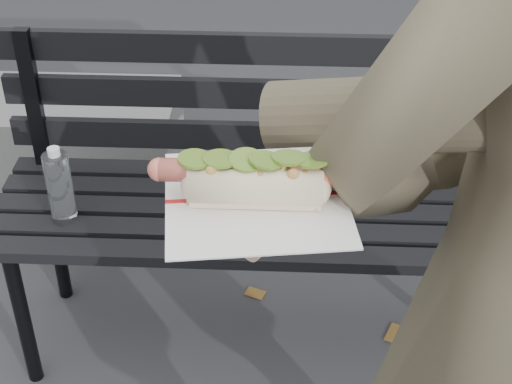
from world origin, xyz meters
TOP-DOWN VIEW (x-y plane):
  - park_bench at (0.03, 0.94)m, footprint 1.50×0.44m
  - concrete_block at (-0.93, 1.59)m, footprint 1.20×0.40m
  - held_hotdog at (0.21, -0.02)m, footprint 0.62×0.32m

SIDE VIEW (x-z plane):
  - concrete_block at x=-0.93m, z-range 0.00..0.40m
  - park_bench at x=0.03m, z-range 0.08..0.96m
  - held_hotdog at x=0.21m, z-range 1.14..1.33m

